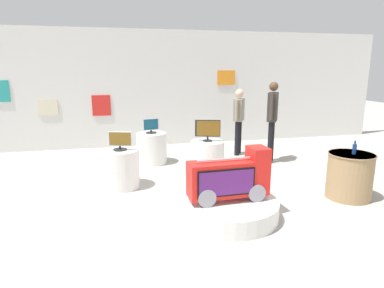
# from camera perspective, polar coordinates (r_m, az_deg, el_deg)

# --- Properties ---
(ground_plane) EXTENTS (30.00, 30.00, 0.00)m
(ground_plane) POSITION_cam_1_polar(r_m,az_deg,el_deg) (5.10, 3.98, -11.50)
(ground_plane) COLOR #B2ADA3
(back_wall_display) EXTENTS (12.83, 0.13, 3.10)m
(back_wall_display) POSITION_cam_1_polar(r_m,az_deg,el_deg) (9.27, -4.67, 9.36)
(back_wall_display) COLOR silver
(back_wall_display) RESTS_ON ground
(main_display_pedestal) EXTENTS (1.45, 1.45, 0.26)m
(main_display_pedestal) POSITION_cam_1_polar(r_m,az_deg,el_deg) (4.91, 6.05, -10.86)
(main_display_pedestal) COLOR silver
(main_display_pedestal) RESTS_ON ground
(novelty_firetruck_tv) EXTENTS (1.15, 0.43, 0.75)m
(novelty_firetruck_tv) POSITION_cam_1_polar(r_m,az_deg,el_deg) (4.76, 6.45, -6.01)
(novelty_firetruck_tv) COLOR gray
(novelty_firetruck_tv) RESTS_ON main_display_pedestal
(display_pedestal_left_rear) EXTENTS (0.68, 0.68, 0.69)m
(display_pedestal_left_rear) POSITION_cam_1_polar(r_m,az_deg,el_deg) (7.55, -6.89, -0.70)
(display_pedestal_left_rear) COLOR silver
(display_pedestal_left_rear) RESTS_ON ground
(tv_on_left_rear) EXTENTS (0.36, 0.23, 0.32)m
(tv_on_left_rear) POSITION_cam_1_polar(r_m,az_deg,el_deg) (7.45, -6.99, 3.06)
(tv_on_left_rear) COLOR black
(tv_on_left_rear) RESTS_ON display_pedestal_left_rear
(display_pedestal_center_rear) EXTENTS (0.65, 0.65, 0.69)m
(display_pedestal_center_rear) POSITION_cam_1_polar(r_m,az_deg,el_deg) (6.10, -12.01, -4.16)
(display_pedestal_center_rear) COLOR silver
(display_pedestal_center_rear) RESTS_ON ground
(tv_on_center_rear) EXTENTS (0.41, 0.24, 0.33)m
(tv_on_center_rear) POSITION_cam_1_polar(r_m,az_deg,el_deg) (5.97, -12.22, 0.54)
(tv_on_center_rear) COLOR black
(tv_on_center_rear) RESTS_ON display_pedestal_center_rear
(display_pedestal_right_rear) EXTENTS (0.67, 0.67, 0.69)m
(display_pedestal_right_rear) POSITION_cam_1_polar(r_m,az_deg,el_deg) (6.69, 2.65, -2.40)
(display_pedestal_right_rear) COLOR silver
(display_pedestal_right_rear) RESTS_ON ground
(tv_on_right_rear) EXTENTS (0.48, 0.19, 0.42)m
(tv_on_right_rear) POSITION_cam_1_polar(r_m,az_deg,el_deg) (6.55, 2.72, 2.50)
(tv_on_right_rear) COLOR black
(tv_on_right_rear) RESTS_ON display_pedestal_right_rear
(side_table_round) EXTENTS (0.73, 0.73, 0.75)m
(side_table_round) POSITION_cam_1_polar(r_m,az_deg,el_deg) (6.06, 25.28, -4.87)
(side_table_round) COLOR #9E7F56
(side_table_round) RESTS_ON ground
(bottle_on_side_table) EXTENTS (0.06, 0.06, 0.22)m
(bottle_on_side_table) POSITION_cam_1_polar(r_m,az_deg,el_deg) (5.94, 25.96, -0.73)
(bottle_on_side_table) COLOR navy
(bottle_on_side_table) RESTS_ON side_table_round
(shopper_browsing_near_truck) EXTENTS (0.38, 0.48, 1.61)m
(shopper_browsing_near_truck) POSITION_cam_1_polar(r_m,az_deg,el_deg) (8.26, 7.97, 4.63)
(shopper_browsing_near_truck) COLOR black
(shopper_browsing_near_truck) RESTS_ON ground
(shopper_browsing_rear) EXTENTS (0.37, 0.49, 1.81)m
(shopper_browsing_rear) POSITION_cam_1_polar(r_m,az_deg,el_deg) (7.67, 13.52, 4.73)
(shopper_browsing_rear) COLOR black
(shopper_browsing_rear) RESTS_ON ground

